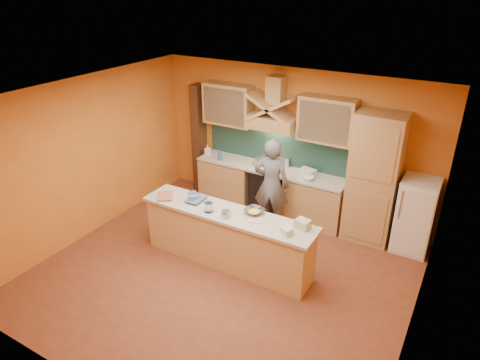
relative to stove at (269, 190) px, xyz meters
The scene contains 36 objects.
floor 2.27m from the stove, 82.23° to the right, with size 5.50×5.00×0.01m, color brown.
ceiling 3.23m from the stove, 82.23° to the right, with size 5.50×5.00×0.01m, color white.
wall_back 1.04m from the stove, 45.00° to the left, with size 5.50×0.02×2.80m, color orange.
wall_front 4.80m from the stove, 86.35° to the right, with size 5.50×0.02×2.80m, color orange.
wall_left 3.43m from the stove, 138.08° to the right, with size 0.02×5.00×2.80m, color orange.
wall_right 3.88m from the stove, 35.80° to the right, with size 0.02×5.00×2.80m, color orange.
base_cabinet_left 0.95m from the stove, behind, with size 1.10×0.60×0.86m, color tan.
base_cabinet_right 0.95m from the stove, ahead, with size 1.10×0.60×0.86m, color tan.
counter_top 0.45m from the stove, behind, with size 3.00×0.62×0.04m, color beige.
stove is the anchor object (origin of this frame).
backsplash 0.85m from the stove, 90.00° to the left, with size 3.00×0.03×0.70m, color #183632.
range_hood 1.37m from the stove, 90.00° to the left, with size 0.92×0.50×0.24m, color tan.
hood_chimney 1.96m from the stove, 90.00° to the left, with size 0.30×0.30×0.50m, color tan.
upper_cabinet_left 1.85m from the stove, behind, with size 1.00×0.35×0.80m, color tan.
upper_cabinet_right 1.85m from the stove, ahead, with size 1.00×0.35×0.80m, color tan.
pantry_column 2.07m from the stove, ahead, with size 0.80×0.60×2.30m, color tan.
fridge 2.71m from the stove, ahead, with size 0.58×0.60×1.30m, color white.
trim_column_left 1.89m from the stove, behind, with size 0.20×0.30×2.30m, color #472816.
island_body 1.91m from the stove, 83.99° to the right, with size 2.80×0.55×0.88m, color #E0B572.
island_top 1.97m from the stove, 83.99° to the right, with size 2.90×0.62×0.05m, color beige.
person 0.78m from the stove, 61.50° to the right, with size 0.64×0.42×1.75m, color slate.
pot_large 0.58m from the stove, 169.50° to the left, with size 0.26×0.26×0.16m, color #BBBBC2.
pot_small 0.52m from the stove, 34.21° to the left, with size 0.18×0.18×0.14m, color silver.
soap_bottle_a 1.53m from the stove, behind, with size 0.09×0.10×0.21m, color white.
soap_bottle_b 1.20m from the stove, behind, with size 0.09×0.09×0.23m, color #335E8E.
bowl_back 0.98m from the stove, ahead, with size 0.22×0.22×0.07m, color white.
dish_rack 0.90m from the stove, ahead, with size 0.29×0.23×0.10m, color silver.
book_lower 2.37m from the stove, 116.75° to the right, with size 0.24×0.33×0.03m, color #B96142.
book_upper 1.99m from the stove, 106.39° to the right, with size 0.24×0.33×0.02m, color #436593.
jar_large 2.01m from the stove, 104.11° to the right, with size 0.15×0.15×0.15m, color white.
jar_small 2.11m from the stove, 91.38° to the right, with size 0.13×0.13×0.16m, color white.
kitchen_scale 2.14m from the stove, 82.42° to the right, with size 0.11×0.11×0.09m, color silver.
mixing_bowl 1.90m from the stove, 71.29° to the right, with size 0.30×0.30×0.07m, color silver.
cloth 2.09m from the stove, 69.25° to the right, with size 0.21×0.16×0.01m, color beige.
grocery_bag_a 2.30m from the stove, 51.42° to the right, with size 0.20×0.16×0.13m, color beige.
grocery_bag_b 2.43m from the stove, 57.96° to the right, with size 0.17×0.13×0.10m, color beige.
Camera 1 is at (2.96, -4.58, 4.24)m, focal length 32.00 mm.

